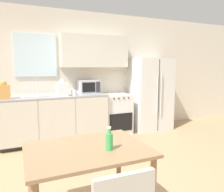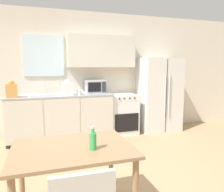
# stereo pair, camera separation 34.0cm
# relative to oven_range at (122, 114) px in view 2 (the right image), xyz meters

# --- Properties ---
(ground_plane) EXTENTS (12.00, 12.00, 0.00)m
(ground_plane) POSITION_rel_oven_range_xyz_m (-1.12, -1.89, -0.44)
(ground_plane) COLOR tan
(wall_back) EXTENTS (12.00, 0.38, 2.70)m
(wall_back) POSITION_rel_oven_range_xyz_m (-1.03, 0.31, 0.98)
(wall_back) COLOR beige
(wall_back) RESTS_ON ground_plane
(kitchen_counter) EXTENTS (2.09, 0.68, 0.94)m
(kitchen_counter) POSITION_rel_oven_range_xyz_m (-1.35, -0.02, 0.03)
(kitchen_counter) COLOR #333333
(kitchen_counter) RESTS_ON ground_plane
(oven_range) EXTENTS (0.62, 0.63, 0.89)m
(oven_range) POSITION_rel_oven_range_xyz_m (0.00, 0.00, 0.00)
(oven_range) COLOR white
(oven_range) RESTS_ON ground_plane
(refrigerator) EXTENTS (0.93, 0.71, 1.70)m
(refrigerator) POSITION_rel_oven_range_xyz_m (0.92, -0.03, 0.41)
(refrigerator) COLOR silver
(refrigerator) RESTS_ON ground_plane
(kitchen_sink) EXTENTS (0.56, 0.42, 0.28)m
(kitchen_sink) POSITION_rel_oven_range_xyz_m (-1.64, -0.01, 0.51)
(kitchen_sink) COLOR #B7BABC
(kitchen_sink) RESTS_ON kitchen_counter
(microwave) EXTENTS (0.43, 0.37, 0.28)m
(microwave) POSITION_rel_oven_range_xyz_m (-0.60, 0.09, 0.63)
(microwave) COLOR #B7BABC
(microwave) RESTS_ON kitchen_counter
(coffee_mug) EXTENTS (0.13, 0.09, 0.10)m
(coffee_mug) POSITION_rel_oven_range_xyz_m (-0.99, -0.20, 0.55)
(coffee_mug) COLOR white
(coffee_mug) RESTS_ON kitchen_counter
(grocery_bag_0) EXTENTS (0.21, 0.19, 0.33)m
(grocery_bag_0) POSITION_rel_oven_range_xyz_m (-2.24, -0.21, 0.64)
(grocery_bag_0) COLOR #DB994C
(grocery_bag_0) RESTS_ON kitchen_counter
(grocery_bag_1) EXTENTS (0.21, 0.18, 0.33)m
(grocery_bag_1) POSITION_rel_oven_range_xyz_m (-1.22, -0.20, 0.64)
(grocery_bag_1) COLOR white
(grocery_bag_1) RESTS_ON kitchen_counter
(dining_table) EXTENTS (1.11, 0.83, 0.76)m
(dining_table) POSITION_rel_oven_range_xyz_m (-1.46, -2.56, 0.20)
(dining_table) COLOR #997551
(dining_table) RESTS_ON ground_plane
(drink_bottle) EXTENTS (0.07, 0.07, 0.22)m
(drink_bottle) POSITION_rel_oven_range_xyz_m (-1.29, -2.69, 0.40)
(drink_bottle) COLOR #3FB259
(drink_bottle) RESTS_ON dining_table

